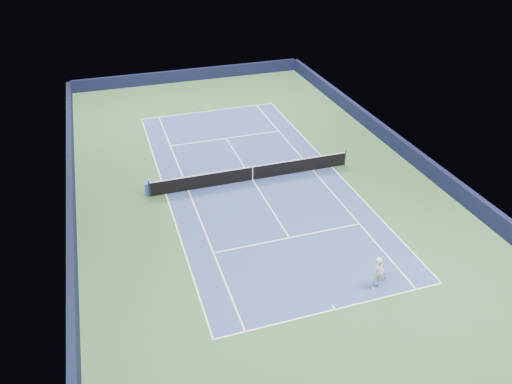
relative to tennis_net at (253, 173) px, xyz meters
name	(u,v)px	position (x,y,z in m)	size (l,w,h in m)	color
ground	(253,180)	(0.00, 0.00, -0.50)	(40.00, 40.00, 0.00)	#2C512C
wall_far	(189,75)	(0.00, 19.82, 0.05)	(22.00, 0.35, 1.10)	black
wall_right	(404,148)	(10.82, 0.00, 0.05)	(0.35, 40.00, 1.10)	black
wall_left	(71,201)	(-10.82, 0.00, 0.05)	(0.35, 40.00, 1.10)	black
court_surface	(253,180)	(0.00, 0.00, -0.50)	(10.97, 23.77, 0.01)	navy
baseline_far	(209,111)	(0.00, 11.88, -0.50)	(10.97, 0.08, 0.00)	white
baseline_near	(335,309)	(0.00, -11.88, -0.50)	(10.97, 0.08, 0.00)	white
sideline_doubles_right	(332,167)	(5.49, 0.00, -0.50)	(0.08, 23.77, 0.00)	white
sideline_doubles_left	(166,194)	(-5.49, 0.00, -0.50)	(0.08, 23.77, 0.00)	white
sideline_singles_right	(313,170)	(4.12, 0.00, -0.50)	(0.08, 23.77, 0.00)	white
sideline_singles_left	(188,190)	(-4.12, 0.00, -0.50)	(0.08, 23.77, 0.00)	white
service_line_far	(226,138)	(0.00, 6.40, -0.50)	(8.23, 0.08, 0.00)	white
service_line_near	(289,238)	(0.00, -6.40, -0.50)	(8.23, 0.08, 0.00)	white
center_service_line	(253,180)	(0.00, 0.00, -0.50)	(0.08, 12.80, 0.00)	white
center_mark_far	(209,112)	(0.00, 11.73, -0.50)	(0.08, 0.30, 0.00)	white
center_mark_near	(334,307)	(0.00, -11.73, -0.50)	(0.08, 0.30, 0.00)	white
tennis_net	(253,173)	(0.00, 0.00, 0.00)	(12.90, 0.10, 1.07)	black
sponsor_cube	(149,188)	(-6.40, 0.29, -0.10)	(0.58, 0.50, 0.82)	#1E48B8
tennis_player	(378,273)	(2.42, -11.18, 0.34)	(0.81, 1.29, 1.91)	white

